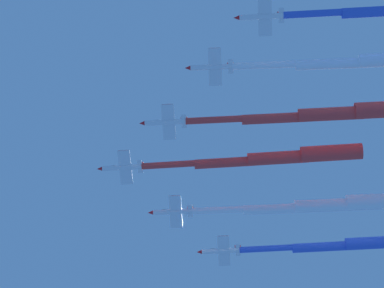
% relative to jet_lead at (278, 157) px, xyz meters
% --- Properties ---
extents(jet_lead, '(57.72, 11.80, 3.71)m').
position_rel_jet_lead_xyz_m(jet_lead, '(0.00, 0.00, 0.00)').
color(jet_lead, silver).
extents(jet_port_inner, '(58.92, 11.02, 3.67)m').
position_rel_jet_lead_xyz_m(jet_port_inner, '(10.10, -11.86, -1.37)').
color(jet_port_inner, silver).
extents(jet_starboard_inner, '(57.32, 10.60, 3.70)m').
position_rel_jet_lead_xyz_m(jet_starboard_inner, '(11.05, 11.30, -1.18)').
color(jet_starboard_inner, silver).
extents(jet_starboard_mid, '(59.94, 11.59, 3.66)m').
position_rel_jet_lead_xyz_m(jet_starboard_mid, '(24.03, 21.16, -1.13)').
color(jet_starboard_mid, silver).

